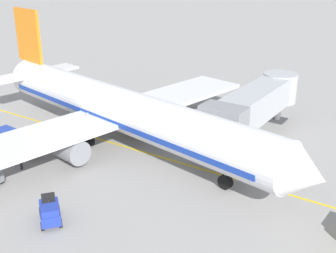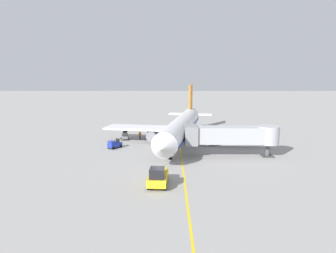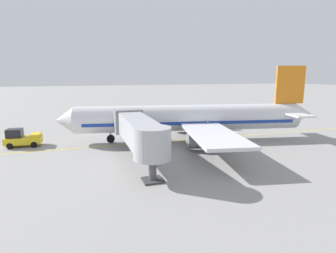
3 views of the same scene
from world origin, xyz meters
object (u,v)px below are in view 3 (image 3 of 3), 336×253
baggage_cart_front (206,124)px  jet_bridge (139,131)px  baggage_tug_trailing (185,121)px  ground_crew_wing_walker (191,123)px  baggage_tug_lead (145,123)px  pushback_tractor (22,138)px  baggage_cart_second_in_train (221,124)px  parked_airliner (191,118)px

baggage_cart_front → jet_bridge: bearing=133.1°
baggage_tug_trailing → ground_crew_wing_walker: 3.03m
jet_bridge → baggage_tug_lead: jet_bridge is taller
ground_crew_wing_walker → baggage_tug_trailing: bearing=-1.5°
baggage_tug_trailing → baggage_cart_front: baggage_tug_trailing is taller
baggage_tug_lead → baggage_tug_trailing: (-0.74, -7.58, 0.00)m
baggage_tug_lead → pushback_tractor: bearing=114.5°
jet_bridge → baggage_cart_second_in_train: size_ratio=5.06×
pushback_tractor → baggage_tug_trailing: pushback_tractor is taller
baggage_tug_trailing → ground_crew_wing_walker: ground_crew_wing_walker is taller
baggage_tug_lead → parked_airliner: bearing=-161.2°
baggage_cart_second_in_train → ground_crew_wing_walker: 5.17m
baggage_cart_front → baggage_tug_lead: bearing=58.2°
pushback_tractor → baggage_tug_trailing: 27.27m
jet_bridge → pushback_tractor: (11.09, 13.35, -2.36)m
parked_airliner → baggage_cart_second_in_train: parked_airliner is taller
baggage_cart_front → ground_crew_wing_walker: ground_crew_wing_walker is taller
parked_airliner → jet_bridge: parked_airliner is taller
baggage_tug_lead → baggage_cart_second_in_train: (-6.08, -12.12, 0.24)m
jet_bridge → baggage_tug_trailing: bearing=-34.2°
jet_bridge → pushback_tractor: 17.52m
pushback_tractor → baggage_tug_trailing: (7.71, -26.15, -0.39)m
ground_crew_wing_walker → parked_airliner: bearing=157.3°
baggage_tug_lead → ground_crew_wing_walker: 8.40m
baggage_tug_lead → baggage_tug_trailing: size_ratio=1.04×
jet_bridge → baggage_tug_trailing: 22.92m
parked_airliner → ground_crew_wing_walker: bearing=-22.7°
jet_bridge → baggage_tug_trailing: jet_bridge is taller
pushback_tractor → ground_crew_wing_walker: bearing=-79.8°
jet_bridge → ground_crew_wing_walker: 20.43m
pushback_tractor → baggage_tug_lead: 20.41m
pushback_tractor → baggage_cart_front: pushback_tractor is taller
parked_airliner → pushback_tractor: size_ratio=8.25×
parked_airliner → baggage_tug_trailing: parked_airliner is taller
baggage_tug_trailing → baggage_cart_second_in_train: 7.01m
pushback_tractor → baggage_cart_second_in_train: 30.78m
baggage_cart_second_in_train → baggage_tug_trailing: bearing=40.4°
parked_airliner → baggage_tug_lead: parked_airliner is taller
jet_bridge → baggage_tug_trailing: size_ratio=5.70×
parked_airliner → pushback_tractor: bearing=81.2°
baggage_cart_front → ground_crew_wing_walker: (2.08, 1.92, 0.00)m
baggage_tug_trailing → ground_crew_wing_walker: (-3.02, 0.08, 0.24)m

